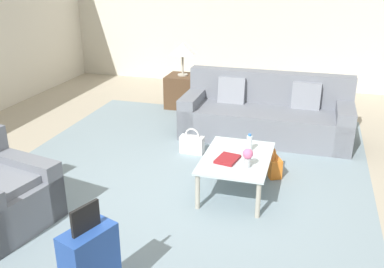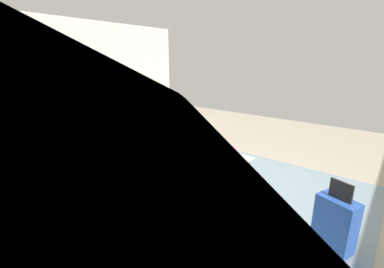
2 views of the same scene
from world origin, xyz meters
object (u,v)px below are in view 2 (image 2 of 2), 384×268
(coffee_table_book, at_px, (221,158))
(flower_vase, at_px, (233,150))
(coffee_table, at_px, (218,159))
(suitcase_blue, at_px, (335,223))
(side_table, at_px, (59,151))
(couch, at_px, (153,141))
(handbag_orange, at_px, (205,159))
(handbag_white, at_px, (152,173))
(water_bottle, at_px, (212,147))
(table_lamp, at_px, (54,115))

(coffee_table_book, height_order, flower_vase, flower_vase)
(coffee_table, distance_m, suitcase_blue, 2.12)
(coffee_table_book, xyz_separation_m, side_table, (2.92, 1.42, -0.15))
(couch, xyz_separation_m, handbag_orange, (-1.27, -0.25, -0.18))
(coffee_table, relative_size, flower_vase, 5.14)
(coffee_table, relative_size, handbag_orange, 2.94)
(coffee_table, distance_m, coffee_table_book, 0.16)
(coffee_table_book, xyz_separation_m, handbag_white, (0.99, 0.69, -0.31))
(flower_vase, distance_m, handbag_white, 1.49)
(handbag_orange, bearing_deg, water_bottle, 143.62)
(flower_vase, bearing_deg, coffee_table_book, 66.50)
(water_bottle, relative_size, handbag_white, 0.57)
(coffee_table, distance_m, table_lamp, 3.24)
(table_lamp, bearing_deg, water_bottle, -148.39)
(flower_vase, bearing_deg, handbag_orange, -14.55)
(water_bottle, distance_m, flower_vase, 0.42)
(water_bottle, height_order, handbag_orange, water_bottle)
(suitcase_blue, bearing_deg, table_lamp, 9.46)
(coffee_table, height_order, table_lamp, table_lamp)
(table_lamp, relative_size, handbag_orange, 1.59)
(side_table, xyz_separation_m, handbag_white, (-1.93, -0.73, -0.16))
(water_bottle, distance_m, handbag_orange, 0.57)
(coffee_table, height_order, coffee_table_book, coffee_table_book)
(flower_vase, xyz_separation_m, side_table, (3.02, 1.65, -0.26))
(couch, distance_m, water_bottle, 1.61)
(side_table, bearing_deg, table_lamp, 0.00)
(flower_vase, height_order, table_lamp, table_lamp)
(coffee_table, bearing_deg, table_lamp, 28.18)
(water_bottle, xyz_separation_m, flower_vase, (-0.42, -0.05, 0.03))
(water_bottle, height_order, suitcase_blue, suitcase_blue)
(handbag_white, relative_size, handbag_orange, 1.00)
(water_bottle, bearing_deg, handbag_orange, -36.38)
(couch, xyz_separation_m, suitcase_blue, (-3.80, 0.80, 0.05))
(table_lamp, bearing_deg, handbag_white, -159.20)
(coffee_table_book, bearing_deg, side_table, 36.52)
(water_bottle, xyz_separation_m, table_lamp, (2.60, 1.60, 0.51))
(side_table, bearing_deg, flower_vase, -151.35)
(side_table, distance_m, handbag_white, 2.07)
(water_bottle, height_order, flower_vase, flower_vase)
(coffee_table_book, height_order, side_table, side_table)
(coffee_table, bearing_deg, handbag_white, 41.32)
(coffee_table, height_order, side_table, side_table)
(couch, height_order, side_table, couch)
(side_table, height_order, suitcase_blue, suitcase_blue)
(coffee_table, bearing_deg, side_table, 28.18)
(couch, relative_size, flower_vase, 11.76)
(coffee_table, xyz_separation_m, table_lamp, (2.80, 1.50, 0.65))
(water_bottle, height_order, table_lamp, table_lamp)
(suitcase_blue, bearing_deg, side_table, 9.46)
(suitcase_blue, bearing_deg, coffee_table_book, -18.25)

